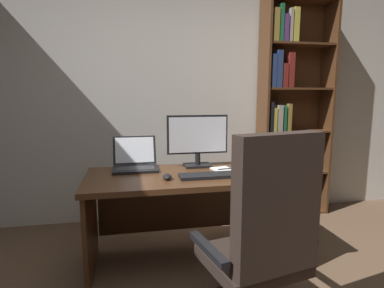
{
  "coord_description": "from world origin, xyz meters",
  "views": [
    {
      "loc": [
        -0.66,
        -1.3,
        1.32
      ],
      "look_at": [
        -0.21,
        0.95,
        0.96
      ],
      "focal_mm": 29.51,
      "sensor_mm": 36.0,
      "label": 1
    }
  ],
  "objects_px": {
    "reading_stand_with_book": "(256,155)",
    "open_binder": "(262,175)",
    "laptop": "(135,162)",
    "keyboard": "(208,176)",
    "computer_mouse": "(167,177)",
    "desk": "(192,195)",
    "notepad": "(224,170)",
    "bookshelf": "(287,112)",
    "pen": "(226,169)",
    "monitor": "(198,140)",
    "office_chair": "(262,251)"
  },
  "relations": [
    {
      "from": "office_chair",
      "to": "keyboard",
      "type": "height_order",
      "value": "office_chair"
    },
    {
      "from": "keyboard",
      "to": "computer_mouse",
      "type": "distance_m",
      "value": 0.3
    },
    {
      "from": "laptop",
      "to": "keyboard",
      "type": "relative_size",
      "value": 0.84
    },
    {
      "from": "open_binder",
      "to": "notepad",
      "type": "height_order",
      "value": "open_binder"
    },
    {
      "from": "reading_stand_with_book",
      "to": "laptop",
      "type": "bearing_deg",
      "value": -178.31
    },
    {
      "from": "bookshelf",
      "to": "keyboard",
      "type": "distance_m",
      "value": 1.53
    },
    {
      "from": "computer_mouse",
      "to": "pen",
      "type": "relative_size",
      "value": 0.74
    },
    {
      "from": "monitor",
      "to": "computer_mouse",
      "type": "distance_m",
      "value": 0.51
    },
    {
      "from": "bookshelf",
      "to": "laptop",
      "type": "relative_size",
      "value": 6.52
    },
    {
      "from": "reading_stand_with_book",
      "to": "pen",
      "type": "xyz_separation_m",
      "value": [
        -0.34,
        -0.23,
        -0.06
      ]
    },
    {
      "from": "monitor",
      "to": "notepad",
      "type": "xyz_separation_m",
      "value": [
        0.17,
        -0.19,
        -0.22
      ]
    },
    {
      "from": "computer_mouse",
      "to": "reading_stand_with_book",
      "type": "height_order",
      "value": "reading_stand_with_book"
    },
    {
      "from": "laptop",
      "to": "keyboard",
      "type": "bearing_deg",
      "value": -35.71
    },
    {
      "from": "desk",
      "to": "reading_stand_with_book",
      "type": "height_order",
      "value": "reading_stand_with_book"
    },
    {
      "from": "computer_mouse",
      "to": "laptop",
      "type": "bearing_deg",
      "value": 120.11
    },
    {
      "from": "monitor",
      "to": "keyboard",
      "type": "xyz_separation_m",
      "value": [
        0.0,
        -0.36,
        -0.21
      ]
    },
    {
      "from": "monitor",
      "to": "computer_mouse",
      "type": "bearing_deg",
      "value": -129.89
    },
    {
      "from": "notepad",
      "to": "pen",
      "type": "relative_size",
      "value": 1.5
    },
    {
      "from": "monitor",
      "to": "open_binder",
      "type": "distance_m",
      "value": 0.61
    },
    {
      "from": "laptop",
      "to": "computer_mouse",
      "type": "xyz_separation_m",
      "value": [
        0.21,
        -0.37,
        -0.03
      ]
    },
    {
      "from": "keyboard",
      "to": "bookshelf",
      "type": "bearing_deg",
      "value": 41.11
    },
    {
      "from": "reading_stand_with_book",
      "to": "notepad",
      "type": "height_order",
      "value": "reading_stand_with_book"
    },
    {
      "from": "reading_stand_with_book",
      "to": "open_binder",
      "type": "height_order",
      "value": "reading_stand_with_book"
    },
    {
      "from": "desk",
      "to": "notepad",
      "type": "distance_m",
      "value": 0.32
    },
    {
      "from": "bookshelf",
      "to": "laptop",
      "type": "distance_m",
      "value": 1.77
    },
    {
      "from": "office_chair",
      "to": "reading_stand_with_book",
      "type": "relative_size",
      "value": 4.14
    },
    {
      "from": "open_binder",
      "to": "desk",
      "type": "bearing_deg",
      "value": 154.11
    },
    {
      "from": "keyboard",
      "to": "reading_stand_with_book",
      "type": "bearing_deg",
      "value": 36.79
    },
    {
      "from": "office_chair",
      "to": "reading_stand_with_book",
      "type": "xyz_separation_m",
      "value": [
        0.4,
        1.08,
        0.31
      ]
    },
    {
      "from": "monitor",
      "to": "laptop",
      "type": "bearing_deg",
      "value": 178.78
    },
    {
      "from": "desk",
      "to": "notepad",
      "type": "xyz_separation_m",
      "value": [
        0.25,
        -0.03,
        0.2
      ]
    },
    {
      "from": "office_chair",
      "to": "monitor",
      "type": "xyz_separation_m",
      "value": [
        -0.13,
        1.04,
        0.46
      ]
    },
    {
      "from": "computer_mouse",
      "to": "desk",
      "type": "bearing_deg",
      "value": 42.23
    },
    {
      "from": "bookshelf",
      "to": "notepad",
      "type": "bearing_deg",
      "value": -139.64
    },
    {
      "from": "monitor",
      "to": "keyboard",
      "type": "bearing_deg",
      "value": -90.0
    },
    {
      "from": "laptop",
      "to": "computer_mouse",
      "type": "relative_size",
      "value": 3.39
    },
    {
      "from": "desk",
      "to": "pen",
      "type": "height_order",
      "value": "pen"
    },
    {
      "from": "desk",
      "to": "notepad",
      "type": "bearing_deg",
      "value": -6.93
    },
    {
      "from": "computer_mouse",
      "to": "office_chair",
      "type": "bearing_deg",
      "value": -57.68
    },
    {
      "from": "laptop",
      "to": "computer_mouse",
      "type": "height_order",
      "value": "laptop"
    },
    {
      "from": "keyboard",
      "to": "notepad",
      "type": "bearing_deg",
      "value": 44.95
    },
    {
      "from": "keyboard",
      "to": "reading_stand_with_book",
      "type": "height_order",
      "value": "reading_stand_with_book"
    },
    {
      "from": "reading_stand_with_book",
      "to": "bookshelf",
      "type": "bearing_deg",
      "value": 44.67
    },
    {
      "from": "keyboard",
      "to": "pen",
      "type": "xyz_separation_m",
      "value": [
        0.19,
        0.17,
        0.0
      ]
    },
    {
      "from": "laptop",
      "to": "keyboard",
      "type": "distance_m",
      "value": 0.64
    },
    {
      "from": "office_chair",
      "to": "notepad",
      "type": "distance_m",
      "value": 0.89
    },
    {
      "from": "open_binder",
      "to": "pen",
      "type": "bearing_deg",
      "value": 134.95
    },
    {
      "from": "bookshelf",
      "to": "laptop",
      "type": "bearing_deg",
      "value": -159.67
    },
    {
      "from": "bookshelf",
      "to": "pen",
      "type": "distance_m",
      "value": 1.28
    },
    {
      "from": "laptop",
      "to": "notepad",
      "type": "height_order",
      "value": "laptop"
    }
  ]
}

